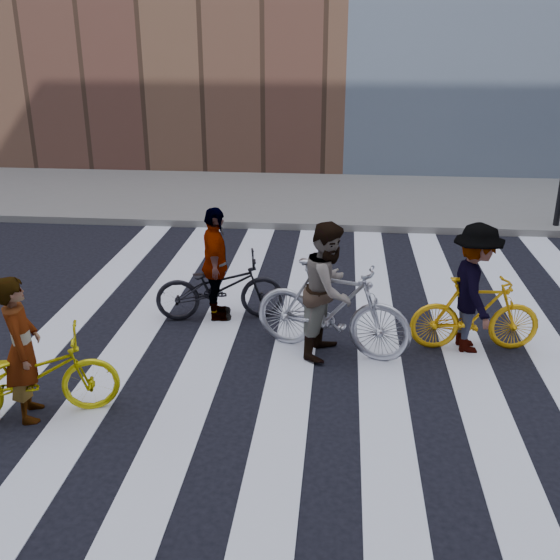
# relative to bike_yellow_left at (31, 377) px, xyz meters

# --- Properties ---
(ground) EXTENTS (100.00, 100.00, 0.00)m
(ground) POSITION_rel_bike_yellow_left_xyz_m (3.22, 2.21, -0.48)
(ground) COLOR black
(ground) RESTS_ON ground
(sidewalk_far) EXTENTS (100.00, 5.00, 0.15)m
(sidewalk_far) POSITION_rel_bike_yellow_left_xyz_m (3.22, 9.71, -0.40)
(sidewalk_far) COLOR slate
(sidewalk_far) RESTS_ON ground
(zebra_crosswalk) EXTENTS (8.25, 10.00, 0.01)m
(zebra_crosswalk) POSITION_rel_bike_yellow_left_xyz_m (3.22, 2.21, -0.47)
(zebra_crosswalk) COLOR white
(zebra_crosswalk) RESTS_ON ground
(bike_yellow_left) EXTENTS (1.93, 1.21, 0.96)m
(bike_yellow_left) POSITION_rel_bike_yellow_left_xyz_m (0.00, 0.00, 0.00)
(bike_yellow_left) COLOR #D4C90B
(bike_yellow_left) RESTS_ON ground
(bike_silver_mid) EXTENTS (2.14, 1.16, 1.24)m
(bike_silver_mid) POSITION_rel_bike_yellow_left_xyz_m (3.15, 1.80, 0.14)
(bike_silver_mid) COLOR #B2B4BD
(bike_silver_mid) RESTS_ON ground
(bike_yellow_right) EXTENTS (1.69, 0.59, 1.00)m
(bike_yellow_right) POSITION_rel_bike_yellow_left_xyz_m (4.99, 2.07, 0.02)
(bike_yellow_right) COLOR #FEB30E
(bike_yellow_right) RESTS_ON ground
(bike_dark_rear) EXTENTS (1.92, 0.99, 0.96)m
(bike_dark_rear) POSITION_rel_bike_yellow_left_xyz_m (1.53, 2.72, 0.00)
(bike_dark_rear) COLOR black
(bike_dark_rear) RESTS_ON ground
(rider_left) EXTENTS (0.56, 0.69, 1.62)m
(rider_left) POSITION_rel_bike_yellow_left_xyz_m (-0.05, 0.00, 0.33)
(rider_left) COLOR slate
(rider_left) RESTS_ON ground
(rider_mid) EXTENTS (0.88, 1.01, 1.75)m
(rider_mid) POSITION_rel_bike_yellow_left_xyz_m (3.10, 1.80, 0.40)
(rider_mid) COLOR slate
(rider_mid) RESTS_ON ground
(rider_right) EXTENTS (0.71, 1.14, 1.70)m
(rider_right) POSITION_rel_bike_yellow_left_xyz_m (4.94, 2.07, 0.37)
(rider_right) COLOR slate
(rider_right) RESTS_ON ground
(rider_rear) EXTENTS (0.59, 1.03, 1.65)m
(rider_rear) POSITION_rel_bike_yellow_left_xyz_m (1.48, 2.72, 0.35)
(rider_rear) COLOR slate
(rider_rear) RESTS_ON ground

